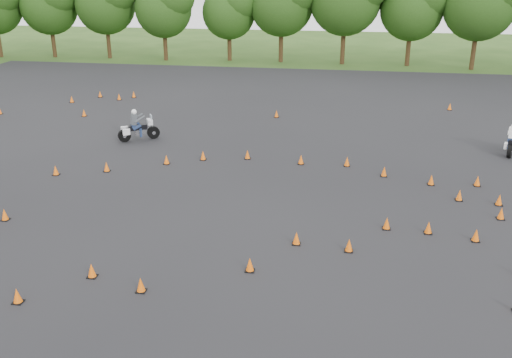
% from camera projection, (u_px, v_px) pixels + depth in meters
% --- Properties ---
extents(ground, '(140.00, 140.00, 0.00)m').
position_uv_depth(ground, '(238.00, 251.00, 19.90)').
color(ground, '#2D5119').
rests_on(ground, ground).
extents(asphalt_pad, '(62.00, 62.00, 0.00)m').
position_uv_depth(asphalt_pad, '(263.00, 188.00, 25.43)').
color(asphalt_pad, black).
rests_on(asphalt_pad, ground).
extents(treeline, '(86.63, 32.33, 10.70)m').
position_uv_depth(treeline, '(338.00, 21.00, 50.54)').
color(treeline, '#204012').
rests_on(treeline, ground).
extents(traffic_cones, '(36.35, 32.94, 0.45)m').
position_uv_depth(traffic_cones, '(264.00, 190.00, 24.65)').
color(traffic_cones, '#FF650A').
rests_on(traffic_cones, asphalt_pad).
extents(rider_grey, '(2.39, 1.89, 1.83)m').
position_uv_depth(rider_grey, '(138.00, 124.00, 32.05)').
color(rider_grey, '#44484C').
rests_on(rider_grey, ground).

